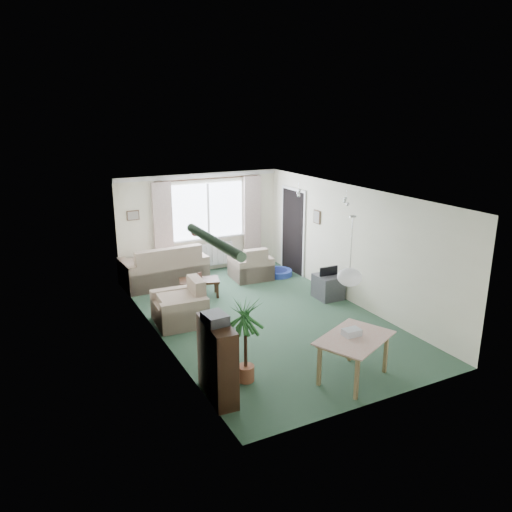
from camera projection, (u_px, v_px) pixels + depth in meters
name	position (u px, v px, depth m)	size (l,w,h in m)	color
ground	(263.00, 317.00, 9.56)	(6.50, 6.50, 0.00)	#2D4C38
window	(208.00, 210.00, 11.98)	(1.80, 0.03, 1.30)	white
curtain_rod	(208.00, 179.00, 11.69)	(2.60, 0.03, 0.03)	black
curtain_left	(163.00, 225.00, 11.46)	(0.45, 0.08, 2.00)	beige
curtain_right	(252.00, 216.00, 12.46)	(0.45, 0.08, 2.00)	beige
radiator	(210.00, 255.00, 12.26)	(1.20, 0.10, 0.55)	white
doorway	(293.00, 232.00, 12.02)	(0.03, 0.95, 2.00)	black
pendant_lamp	(350.00, 277.00, 7.27)	(0.36, 0.36, 0.36)	white
tinsel_garland	(214.00, 241.00, 6.11)	(1.60, 1.60, 0.12)	#196626
bauble_cluster_a	(299.00, 191.00, 10.27)	(0.20, 0.20, 0.20)	silver
bauble_cluster_b	(346.00, 199.00, 9.38)	(0.20, 0.20, 0.20)	silver
wall_picture_back	(133.00, 215.00, 11.18)	(0.28, 0.03, 0.22)	brown
wall_picture_right	(317.00, 217.00, 11.01)	(0.03, 0.24, 0.30)	brown
sofa	(164.00, 264.00, 11.29)	(1.86, 0.98, 0.93)	#C0B891
armchair_corner	(251.00, 262.00, 11.69)	(0.87, 0.83, 0.78)	#C0B291
armchair_left	(179.00, 302.00, 9.20)	(0.93, 0.88, 0.83)	#C5B595
coffee_table	(199.00, 288.00, 10.59)	(0.83, 0.46, 0.37)	black
photo_frame	(199.00, 276.00, 10.52)	(0.12, 0.02, 0.16)	brown
bookshelf	(217.00, 360.00, 6.78)	(0.30, 0.90, 1.10)	black
hifi_box	(215.00, 319.00, 6.59)	(0.28, 0.35, 0.14)	#3A3A3F
houseplant	(246.00, 341.00, 7.16)	(0.54, 0.54, 1.27)	#1B4F2A
dining_table	(353.00, 359.00, 7.30)	(1.04, 0.69, 0.65)	#9B8954
gift_box	(352.00, 333.00, 7.25)	(0.25, 0.18, 0.12)	silver
tv_cube	(328.00, 287.00, 10.48)	(0.50, 0.55, 0.50)	#333337
pet_bed	(278.00, 273.00, 11.97)	(0.67, 0.67, 0.13)	navy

